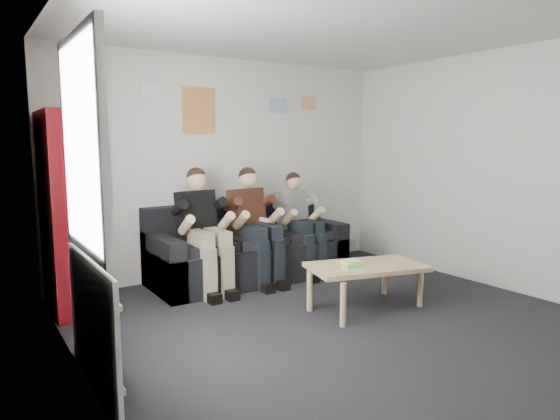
# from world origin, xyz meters

# --- Properties ---
(room_shell) EXTENTS (5.00, 5.00, 5.00)m
(room_shell) POSITION_xyz_m (0.00, 0.00, 1.35)
(room_shell) COLOR black
(room_shell) RESTS_ON ground
(sofa) EXTENTS (2.37, 0.97, 0.92)m
(sofa) POSITION_xyz_m (0.01, 2.05, 0.33)
(sofa) COLOR black
(sofa) RESTS_ON ground
(bookshelf) EXTENTS (0.29, 0.88, 1.97)m
(bookshelf) POSITION_xyz_m (-2.08, 2.00, 0.98)
(bookshelf) COLOR maroon
(bookshelf) RESTS_ON ground
(coffee_table) EXTENTS (1.14, 0.62, 0.45)m
(coffee_table) POSITION_xyz_m (0.45, 0.41, 0.40)
(coffee_table) COLOR #DDB780
(coffee_table) RESTS_ON ground
(game_cases) EXTENTS (0.25, 0.23, 0.06)m
(game_cases) POSITION_xyz_m (0.26, 0.40, 0.48)
(game_cases) COLOR white
(game_cases) RESTS_ON coffee_table
(person_left) EXTENTS (0.41, 0.88, 1.39)m
(person_left) POSITION_xyz_m (-0.65, 1.84, 0.70)
(person_left) COLOR black
(person_left) RESTS_ON sofa
(person_middle) EXTENTS (0.41, 0.87, 1.37)m
(person_middle) POSITION_xyz_m (0.01, 1.84, 0.69)
(person_middle) COLOR #4E291A
(person_middle) RESTS_ON sofa
(person_right) EXTENTS (0.36, 0.78, 1.29)m
(person_right) POSITION_xyz_m (0.67, 1.85, 0.66)
(person_right) COLOR white
(person_right) RESTS_ON sofa
(radiator) EXTENTS (0.10, 0.64, 0.60)m
(radiator) POSITION_xyz_m (-2.15, 0.20, 0.35)
(radiator) COLOR silver
(radiator) RESTS_ON ground
(window) EXTENTS (0.05, 1.30, 2.36)m
(window) POSITION_xyz_m (-2.22, 0.20, 1.03)
(window) COLOR white
(window) RESTS_ON room_shell
(poster_large) EXTENTS (0.42, 0.01, 0.55)m
(poster_large) POSITION_xyz_m (-0.40, 2.49, 2.05)
(poster_large) COLOR gold
(poster_large) RESTS_ON room_shell
(poster_blue) EXTENTS (0.25, 0.01, 0.20)m
(poster_blue) POSITION_xyz_m (0.75, 2.49, 2.15)
(poster_blue) COLOR #408CDA
(poster_blue) RESTS_ON room_shell
(poster_pink) EXTENTS (0.22, 0.01, 0.18)m
(poster_pink) POSITION_xyz_m (1.25, 2.49, 2.20)
(poster_pink) COLOR #C33D74
(poster_pink) RESTS_ON room_shell
(poster_sign) EXTENTS (0.20, 0.01, 0.14)m
(poster_sign) POSITION_xyz_m (-1.00, 2.49, 2.25)
(poster_sign) COLOR white
(poster_sign) RESTS_ON room_shell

